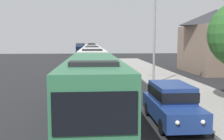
{
  "coord_description": "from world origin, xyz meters",
  "views": [
    {
      "loc": [
        -1.38,
        -0.38,
        3.95
      ],
      "look_at": [
        0.19,
        19.59,
        1.69
      ],
      "focal_mm": 42.13,
      "sensor_mm": 36.0,
      "label": 1
    }
  ],
  "objects": [
    {
      "name": "house_distant_gabled",
      "position": [
        13.9,
        31.12,
        3.94
      ],
      "size": [
        6.69,
        9.91,
        7.74
      ],
      "color": "#7A6656",
      "rests_on": "ground_plane"
    },
    {
      "name": "streetlamp_mid",
      "position": [
        4.1,
        22.28,
        5.22
      ],
      "size": [
        6.06,
        0.28,
        8.27
      ],
      "color": "gray",
      "rests_on": "sidewalk"
    },
    {
      "name": "bus_middle",
      "position": [
        -1.3,
        38.24,
        1.69
      ],
      "size": [
        2.58,
        12.17,
        3.21
      ],
      "color": "silver",
      "rests_on": "ground_plane"
    },
    {
      "name": "white_suv",
      "position": [
        2.4,
        11.59,
        1.03
      ],
      "size": [
        1.86,
        4.77,
        1.9
      ],
      "color": "navy",
      "rests_on": "ground_plane"
    },
    {
      "name": "bus_fourth_in_line",
      "position": [
        -1.3,
        51.27,
        1.69
      ],
      "size": [
        2.58,
        11.52,
        3.21
      ],
      "color": "silver",
      "rests_on": "ground_plane"
    },
    {
      "name": "bus_rear",
      "position": [
        -1.3,
        64.54,
        1.69
      ],
      "size": [
        2.58,
        12.42,
        3.21
      ],
      "color": "silver",
      "rests_on": "ground_plane"
    },
    {
      "name": "bus_lead",
      "position": [
        -1.3,
        12.57,
        1.69
      ],
      "size": [
        2.58,
        12.26,
        3.21
      ],
      "color": "#33724C",
      "rests_on": "ground_plane"
    },
    {
      "name": "bus_tail_end",
      "position": [
        -1.3,
        77.61,
        1.69
      ],
      "size": [
        2.58,
        11.09,
        3.21
      ],
      "color": "#33724C",
      "rests_on": "ground_plane"
    },
    {
      "name": "bus_second_in_line",
      "position": [
        -1.3,
        25.87,
        1.69
      ],
      "size": [
        2.58,
        10.95,
        3.21
      ],
      "color": "silver",
      "rests_on": "ground_plane"
    },
    {
      "name": "box_truck_oncoming",
      "position": [
        -4.6,
        77.52,
        1.7
      ],
      "size": [
        2.35,
        7.35,
        3.15
      ],
      "color": "navy",
      "rests_on": "ground_plane"
    }
  ]
}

